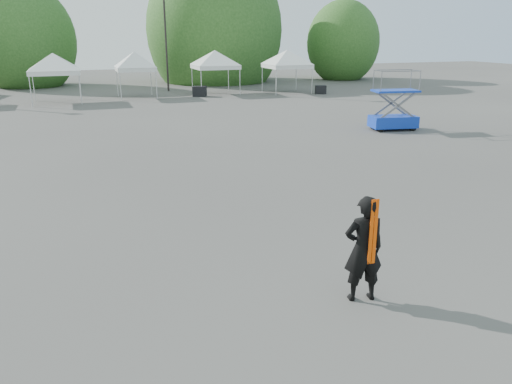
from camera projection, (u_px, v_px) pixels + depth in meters
name	position (u px, v px, depth m)	size (l,w,h in m)	color
ground	(288.00, 237.00, 11.81)	(120.00, 120.00, 0.00)	#474442
light_pole_east	(165.00, 21.00, 39.76)	(0.60, 0.25, 9.80)	black
tree_mid_w	(25.00, 41.00, 43.86)	(4.16, 4.16, 6.33)	#382314
tree_mid_e	(215.00, 30.00, 48.18)	(5.12, 5.12, 7.79)	#382314
tree_far_e	(343.00, 43.00, 50.96)	(3.84, 3.84, 5.84)	#382314
tent_d	(53.00, 57.00, 33.55)	(4.62, 4.62, 3.88)	silver
tent_e	(134.00, 55.00, 36.33)	(3.88, 3.88, 3.88)	silver
tent_f	(215.00, 54.00, 38.66)	(4.60, 4.60, 3.88)	silver
tent_g	(287.00, 53.00, 39.52)	(4.60, 4.60, 3.88)	silver
man	(364.00, 249.00, 8.79)	(0.79, 0.59, 1.97)	black
scissor_lift	(395.00, 100.00, 24.43)	(2.41, 1.49, 2.90)	#0B4494
crate_mid	(200.00, 91.00, 37.76)	(0.98, 0.76, 0.76)	black
crate_east	(321.00, 90.00, 39.43)	(0.84, 0.65, 0.65)	black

